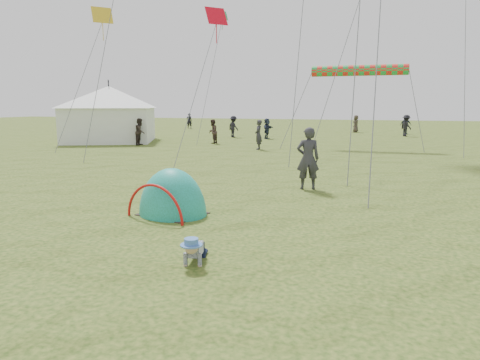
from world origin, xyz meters
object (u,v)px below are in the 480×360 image
(popup_tent, at_px, (173,214))
(standing_adult, at_px, (308,159))
(crawling_toddler, at_px, (194,249))
(event_marquee, at_px, (110,112))

(popup_tent, xyz_separation_m, standing_adult, (2.61, 4.12, 0.97))
(crawling_toddler, relative_size, standing_adult, 0.34)
(standing_adult, distance_m, event_marquee, 20.97)
(popup_tent, relative_size, standing_adult, 1.16)
(standing_adult, bearing_deg, popup_tent, 41.95)
(standing_adult, height_order, event_marquee, event_marquee)
(standing_adult, xyz_separation_m, event_marquee, (-16.22, 13.25, 1.12))
(crawling_toddler, distance_m, standing_adult, 7.03)
(crawling_toddler, distance_m, event_marquee, 25.48)
(event_marquee, bearing_deg, popup_tent, -75.72)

